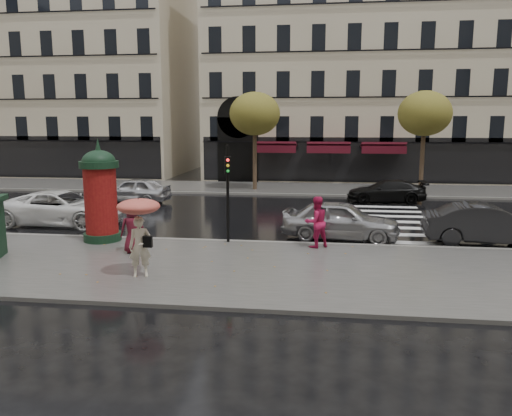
# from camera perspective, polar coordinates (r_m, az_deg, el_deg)

# --- Properties ---
(ground) EXTENTS (160.00, 160.00, 0.00)m
(ground) POSITION_cam_1_polar(r_m,az_deg,el_deg) (16.51, -1.48, -6.67)
(ground) COLOR black
(ground) RESTS_ON ground
(near_sidewalk) EXTENTS (90.00, 7.00, 0.12)m
(near_sidewalk) POSITION_cam_1_polar(r_m,az_deg,el_deg) (16.02, -1.75, -6.97)
(near_sidewalk) COLOR #474744
(near_sidewalk) RESTS_ON ground
(far_sidewalk) EXTENTS (90.00, 6.00, 0.12)m
(far_sidewalk) POSITION_cam_1_polar(r_m,az_deg,el_deg) (35.03, 3.32, 2.25)
(far_sidewalk) COLOR #474744
(far_sidewalk) RESTS_ON ground
(near_kerb) EXTENTS (90.00, 0.25, 0.14)m
(near_kerb) POSITION_cam_1_polar(r_m,az_deg,el_deg) (19.36, -0.10, -3.96)
(near_kerb) COLOR slate
(near_kerb) RESTS_ON ground
(far_kerb) EXTENTS (90.00, 0.25, 0.14)m
(far_kerb) POSITION_cam_1_polar(r_m,az_deg,el_deg) (32.07, 2.94, 1.57)
(far_kerb) COLOR slate
(far_kerb) RESTS_ON ground
(zebra_crossing) EXTENTS (3.60, 11.75, 0.01)m
(zebra_crossing) POSITION_cam_1_polar(r_m,az_deg,el_deg) (25.91, 15.14, -0.91)
(zebra_crossing) COLOR silver
(zebra_crossing) RESTS_ON ground
(bldg_far_corner) EXTENTS (26.00, 14.00, 22.90)m
(bldg_far_corner) POSITION_cam_1_polar(r_m,az_deg,el_deg) (46.25, 12.33, 17.88)
(bldg_far_corner) COLOR #B7A88C
(bldg_far_corner) RESTS_ON ground
(bldg_far_left) EXTENTS (24.00, 14.00, 22.90)m
(bldg_far_left) POSITION_cam_1_polar(r_m,az_deg,el_deg) (52.20, -21.53, 16.50)
(bldg_far_left) COLOR #B7A88C
(bldg_far_left) RESTS_ON ground
(tree_far_left) EXTENTS (3.40, 3.40, 6.64)m
(tree_far_left) POSITION_cam_1_polar(r_m,az_deg,el_deg) (33.93, -0.14, 10.67)
(tree_far_left) COLOR #38281C
(tree_far_left) RESTS_ON ground
(tree_far_right) EXTENTS (3.40, 3.40, 6.64)m
(tree_far_right) POSITION_cam_1_polar(r_m,az_deg,el_deg) (34.27, 18.72, 10.15)
(tree_far_right) COLOR #38281C
(tree_far_right) RESTS_ON ground
(woman_umbrella) EXTENTS (1.26, 1.26, 2.43)m
(woman_umbrella) POSITION_cam_1_polar(r_m,az_deg,el_deg) (15.09, -13.20, -1.79)
(woman_umbrella) COLOR beige
(woman_umbrella) RESTS_ON near_sidewalk
(woman_red) EXTENTS (1.16, 1.09, 1.89)m
(woman_red) POSITION_cam_1_polar(r_m,az_deg,el_deg) (18.40, 6.89, -1.60)
(woman_red) COLOR #BE174A
(woman_red) RESTS_ON near_sidewalk
(man_burgundy) EXTENTS (1.00, 0.86, 1.73)m
(man_burgundy) POSITION_cam_1_polar(r_m,az_deg,el_deg) (18.07, -13.91, -2.28)
(man_burgundy) COLOR #52101D
(man_burgundy) RESTS_ON near_sidewalk
(morris_column) EXTENTS (1.47, 1.47, 3.96)m
(morris_column) POSITION_cam_1_polar(r_m,az_deg,el_deg) (20.07, -17.37, 1.74)
(morris_column) COLOR black
(morris_column) RESTS_ON near_sidewalk
(traffic_light) EXTENTS (0.26, 0.36, 3.71)m
(traffic_light) POSITION_cam_1_polar(r_m,az_deg,el_deg) (18.84, -3.25, 2.74)
(traffic_light) COLOR black
(traffic_light) RESTS_ON near_sidewalk
(car_silver) EXTENTS (4.87, 2.47, 1.59)m
(car_silver) POSITION_cam_1_polar(r_m,az_deg,el_deg) (20.31, 9.63, -1.35)
(car_silver) COLOR #9A9B9E
(car_silver) RESTS_ON ground
(car_darkgrey) EXTENTS (4.82, 1.89, 1.56)m
(car_darkgrey) POSITION_cam_1_polar(r_m,az_deg,el_deg) (21.22, 24.91, -1.70)
(car_darkgrey) COLOR black
(car_darkgrey) RESTS_ON ground
(car_white) EXTENTS (5.68, 2.66, 1.57)m
(car_white) POSITION_cam_1_polar(r_m,az_deg,el_deg) (24.46, -21.32, -0.01)
(car_white) COLOR white
(car_white) RESTS_ON ground
(car_black) EXTENTS (4.61, 2.06, 1.31)m
(car_black) POSITION_cam_1_polar(r_m,az_deg,el_deg) (30.22, 14.66, 1.87)
(car_black) COLOR black
(car_black) RESTS_ON ground
(car_far_silver) EXTENTS (4.39, 1.98, 1.46)m
(car_far_silver) POSITION_cam_1_polar(r_m,az_deg,el_deg) (30.01, -13.82, 1.99)
(car_far_silver) COLOR silver
(car_far_silver) RESTS_ON ground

